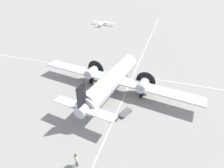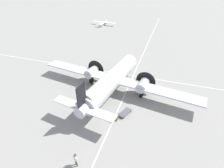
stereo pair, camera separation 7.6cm
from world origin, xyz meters
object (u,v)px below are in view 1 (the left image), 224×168
at_px(crew_foreground, 76,159).
at_px(suitcase_near_door, 117,119).
at_px(airliner_main, 113,78).
at_px(baggage_cart, 125,112).
at_px(light_aircraft_distant, 103,23).
at_px(suitcase_upright_spare, 113,120).

xyz_separation_m(crew_foreground, suitcase_near_door, (-7.62, 2.09, -0.87)).
bearing_deg(airliner_main, suitcase_near_door, -149.23).
relative_size(baggage_cart, light_aircraft_distant, 0.26).
distance_m(airliner_main, crew_foreground, 13.98).
xyz_separation_m(airliner_main, suitcase_near_door, (6.26, 2.53, -2.43)).
xyz_separation_m(crew_foreground, light_aircraft_distant, (-54.57, -17.36, -0.30)).
distance_m(suitcase_near_door, light_aircraft_distant, 50.81).
relative_size(suitcase_upright_spare, light_aircraft_distant, 0.06).
bearing_deg(light_aircraft_distant, suitcase_upright_spare, -152.89).
bearing_deg(suitcase_upright_spare, baggage_cart, 148.82).
relative_size(suitcase_near_door, suitcase_upright_spare, 0.83).
bearing_deg(suitcase_upright_spare, light_aircraft_distant, -158.14).
relative_size(airliner_main, light_aircraft_distant, 2.95).
height_order(suitcase_upright_spare, baggage_cart, suitcase_upright_spare).
height_order(airliner_main, suitcase_near_door, airliner_main).
height_order(airliner_main, light_aircraft_distant, airliner_main).
relative_size(crew_foreground, baggage_cart, 0.72).
xyz_separation_m(airliner_main, baggage_cart, (4.72, 3.26, -2.37)).
relative_size(airliner_main, crew_foreground, 16.05).
relative_size(crew_foreground, light_aircraft_distant, 0.18).
height_order(suitcase_near_door, suitcase_upright_spare, suitcase_upright_spare).
bearing_deg(light_aircraft_distant, suitcase_near_door, -152.24).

